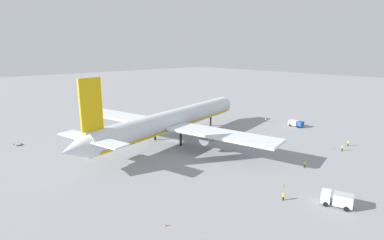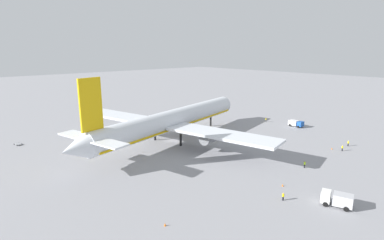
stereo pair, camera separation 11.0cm
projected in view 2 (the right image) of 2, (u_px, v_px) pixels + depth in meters
name	position (u px, v px, depth m)	size (l,w,h in m)	color
ground_plane	(174.00, 140.00, 97.68)	(600.00, 600.00, 0.00)	gray
airliner	(171.00, 121.00, 95.11)	(76.43, 72.08, 22.60)	silver
service_truck_1	(296.00, 123.00, 114.81)	(2.94, 5.50, 2.31)	#194CA5
service_truck_2	(337.00, 199.00, 56.36)	(4.00, 5.95, 2.60)	white
baggage_cart_0	(18.00, 144.00, 93.12)	(1.92, 3.49, 0.40)	gray
ground_worker_0	(283.00, 196.00, 58.69)	(0.57, 0.57, 1.61)	black
ground_worker_1	(342.00, 148.00, 87.26)	(0.55, 0.55, 1.75)	black
ground_worker_2	(305.00, 164.00, 74.79)	(0.52, 0.52, 1.76)	black
ground_worker_3	(348.00, 143.00, 91.73)	(0.46, 0.46, 1.74)	black
ground_worker_4	(266.00, 120.00, 122.17)	(0.42, 0.42, 1.77)	#3F3F47
traffic_cone_0	(165.00, 224.00, 50.26)	(0.36, 0.36, 0.55)	orange
traffic_cone_1	(332.00, 148.00, 88.80)	(0.36, 0.36, 0.55)	orange
traffic_cone_2	(283.00, 185.00, 64.84)	(0.36, 0.36, 0.55)	orange
traffic_cone_3	(164.00, 113.00, 138.23)	(0.36, 0.36, 0.55)	orange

